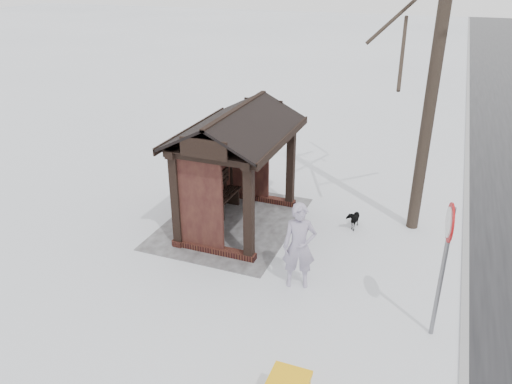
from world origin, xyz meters
TOP-DOWN VIEW (x-y plane):
  - ground at (0.00, 0.00)m, footprint 120.00×120.00m
  - kerb at (0.00, 5.50)m, footprint 120.00×0.15m
  - trampled_patch at (0.00, -0.20)m, footprint 4.20×3.20m
  - bus_shelter at (0.00, -0.16)m, footprint 3.60×2.40m
  - pedestrian at (2.01, 2.21)m, footprint 0.63×0.79m
  - dog at (-0.91, 2.78)m, footprint 0.59×0.28m
  - road_sign at (2.57, 4.91)m, footprint 0.67×0.13m

SIDE VIEW (x-z plane):
  - ground at x=0.00m, z-range 0.00..0.00m
  - trampled_patch at x=0.00m, z-range 0.00..0.02m
  - kerb at x=0.00m, z-range -0.02..0.04m
  - dog at x=-0.91m, z-range 0.00..0.50m
  - pedestrian at x=2.01m, z-range 0.00..1.87m
  - road_sign at x=2.57m, z-range 0.55..3.18m
  - bus_shelter at x=0.00m, z-range 0.62..3.71m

